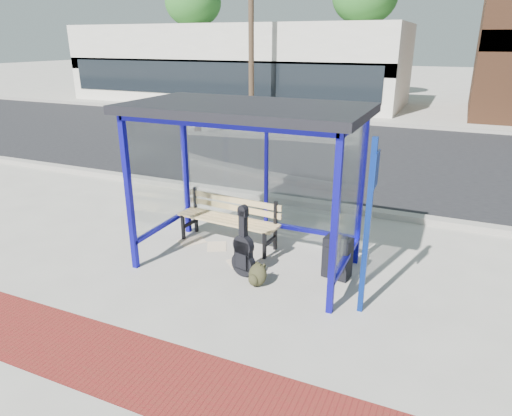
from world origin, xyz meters
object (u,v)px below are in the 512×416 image
at_px(bench, 230,217).
at_px(suitcase, 337,258).
at_px(guitar_bag, 243,252).
at_px(backpack, 257,275).

bearing_deg(bench, suitcase, -8.16).
height_order(guitar_bag, backpack, guitar_bag).
xyz_separation_m(suitcase, backpack, (-0.95, -0.68, -0.15)).
bearing_deg(guitar_bag, suitcase, 34.94).
bearing_deg(backpack, bench, 146.82).
distance_m(bench, guitar_bag, 1.17).
height_order(bench, guitar_bag, guitar_bag).
distance_m(bench, suitcase, 2.00).
xyz_separation_m(guitar_bag, backpack, (0.30, -0.19, -0.22)).
relative_size(guitar_bag, backpack, 3.13).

